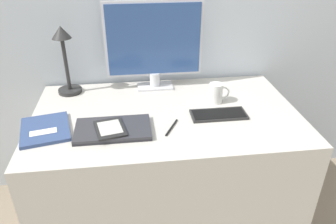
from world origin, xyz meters
TOP-DOWN VIEW (x-y plane):
  - desk at (0.00, 0.14)m, footprint 1.31×0.79m
  - monitor at (-0.03, 0.44)m, footprint 0.53×0.11m
  - keyboard at (0.25, 0.07)m, footprint 0.27×0.12m
  - laptop at (-0.26, -0.01)m, footprint 0.34×0.20m
  - ereader at (-0.27, -0.02)m, footprint 0.16×0.19m
  - desk_lamp at (-0.50, 0.44)m, footprint 0.13×0.13m
  - notebook at (-0.56, 0.04)m, footprint 0.26×0.29m
  - coffee_mug at (0.27, 0.22)m, footprint 0.11×0.07m
  - pen at (0.01, -0.01)m, footprint 0.08×0.13m

SIDE VIEW (x-z plane):
  - desk at x=0.00m, z-range 0.00..0.72m
  - pen at x=0.01m, z-range 0.72..0.73m
  - keyboard at x=0.25m, z-range 0.72..0.74m
  - notebook at x=-0.56m, z-range 0.72..0.74m
  - laptop at x=-0.26m, z-range 0.72..0.74m
  - ereader at x=-0.27m, z-range 0.74..0.75m
  - coffee_mug at x=0.27m, z-range 0.72..0.82m
  - desk_lamp at x=-0.50m, z-range 0.76..1.13m
  - monitor at x=-0.03m, z-range 0.73..1.22m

